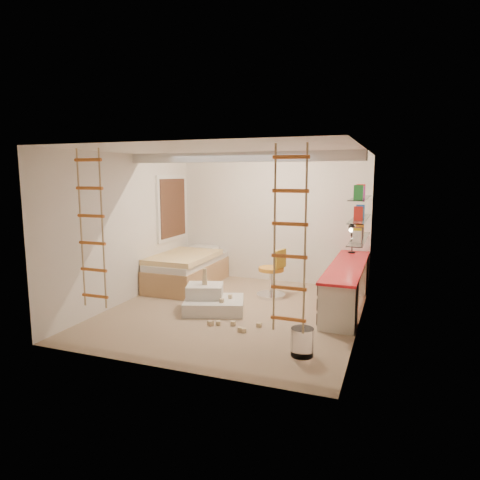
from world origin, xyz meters
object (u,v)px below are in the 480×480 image
at_px(desk, 347,284).
at_px(play_platform, 211,301).
at_px(bed, 188,270).
at_px(swivel_chair, 272,279).

xyz_separation_m(desk, play_platform, (-2.07, -0.97, -0.24)).
bearing_deg(play_platform, bed, 130.19).
distance_m(bed, swivel_chair, 1.86).
xyz_separation_m(bed, play_platform, (1.13, -1.33, -0.16)).
bearing_deg(swivel_chair, play_platform, -122.49).
relative_size(desk, bed, 1.40).
relative_size(swivel_chair, play_platform, 0.78).
height_order(swivel_chair, play_platform, swivel_chair).
bearing_deg(desk, play_platform, -154.90).
bearing_deg(play_platform, desk, 25.10).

